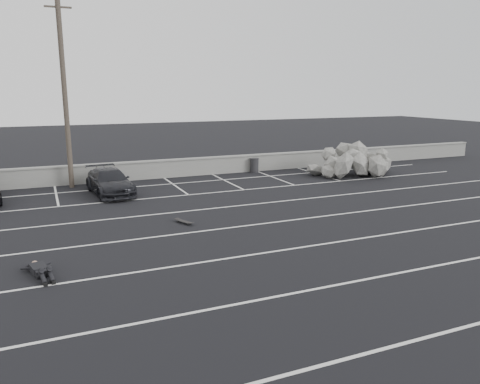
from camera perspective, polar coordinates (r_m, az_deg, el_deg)
name	(u,v)px	position (r m, az deg, el deg)	size (l,w,h in m)	color
ground	(243,256)	(14.71, 0.34, -7.84)	(120.00, 120.00, 0.00)	black
seawall	(146,170)	(27.59, -11.36, 2.70)	(50.00, 0.45, 1.06)	gray
stall_lines	(196,221)	(18.61, -5.33, -3.51)	(36.00, 20.05, 0.01)	silver
car_right	(110,182)	(24.00, -15.59, 1.23)	(1.75, 4.29, 1.25)	black
utility_pole	(65,93)	(25.89, -20.59, 11.22)	(1.29, 0.26, 9.68)	#4C4238
trash_bin	(254,165)	(29.31, 1.76, 3.29)	(0.73, 0.73, 0.88)	#262629
riprap_pile	(360,167)	(29.25, 14.38, 2.97)	(5.61, 3.66, 1.25)	gray
person	(39,265)	(14.55, -23.35, -8.23)	(1.31, 2.29, 0.43)	black
skateboard	(184,222)	(18.28, -6.83, -3.61)	(0.50, 0.81, 0.10)	black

